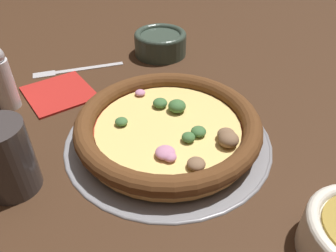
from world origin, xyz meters
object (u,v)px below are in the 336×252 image
(bowl_far, at_px, (160,42))
(napkin, at_px, (59,92))
(pepper_shaker, at_px, (2,78))
(fork, at_px, (73,70))
(pizza, at_px, (168,126))
(drinking_cup, at_px, (5,159))
(pizza_tray, at_px, (168,137))

(bowl_far, xyz_separation_m, napkin, (-0.12, 0.23, -0.02))
(pepper_shaker, bearing_deg, fork, -46.18)
(pizza, relative_size, drinking_cup, 2.83)
(drinking_cup, relative_size, fork, 0.53)
(pizza_tray, relative_size, napkin, 2.07)
(pizza_tray, distance_m, drinking_cup, 0.23)
(pizza_tray, height_order, napkin, same)
(drinking_cup, bearing_deg, pepper_shaker, 8.15)
(pizza_tray, distance_m, bowl_far, 0.31)
(drinking_cup, relative_size, pepper_shaker, 0.88)
(pizza, xyz_separation_m, fork, (0.27, 0.14, -0.02))
(napkin, xyz_separation_m, fork, (0.09, -0.03, -0.00))
(drinking_cup, bearing_deg, napkin, -13.70)
(pepper_shaker, bearing_deg, drinking_cup, -171.85)
(napkin, bearing_deg, drinking_cup, 166.30)
(fork, relative_size, pepper_shaker, 1.65)
(pizza_tray, distance_m, pizza, 0.02)
(pizza_tray, xyz_separation_m, pepper_shaker, (0.16, 0.25, 0.05))
(drinking_cup, distance_m, fork, 0.33)
(napkin, relative_size, pepper_shaker, 1.36)
(bowl_far, bearing_deg, pizza_tray, 168.84)
(pizza, height_order, fork, pizza)
(fork, xyz_separation_m, pepper_shaker, (-0.11, 0.11, 0.06))
(pizza, bearing_deg, bowl_far, -11.03)
(bowl_far, bearing_deg, pizza, 168.97)
(pizza_tray, distance_m, fork, 0.30)
(pizza, bearing_deg, pepper_shaker, 57.57)
(bowl_far, bearing_deg, pepper_shaker, 114.45)
(napkin, height_order, pepper_shaker, pepper_shaker)
(pizza_tray, height_order, pepper_shaker, pepper_shaker)
(pizza, relative_size, fork, 1.51)
(pizza_tray, height_order, drinking_cup, drinking_cup)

